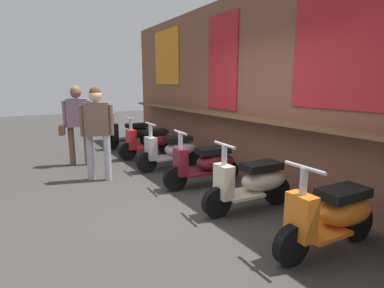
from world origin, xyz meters
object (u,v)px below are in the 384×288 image
Objects in this scene: shopper_with_handbag at (77,118)px; scooter_red at (151,141)px; scooter_silver at (173,150)px; scooter_maroon at (207,163)px; scooter_orange at (334,214)px; scooter_black at (132,133)px; shopper_browsing at (97,124)px; scooter_cream at (254,182)px.

scooter_red is at bearing 99.66° from shopper_with_handbag.
scooter_silver is 1.00× the size of scooter_maroon.
scooter_silver is (1.15, 0.00, 0.00)m from scooter_red.
shopper_with_handbag is at bearing -69.84° from scooter_orange.
shopper_with_handbag is (-0.13, -1.60, 0.63)m from scooter_red.
scooter_black is at bearing 140.23° from shopper_with_handbag.
scooter_black is at bearing -90.58° from scooter_red.
shopper_browsing reaches higher than scooter_red.
shopper_browsing reaches higher than scooter_silver.
shopper_with_handbag is (-3.69, -1.60, 0.63)m from scooter_cream.
scooter_black is 4.85m from scooter_cream.
scooter_silver is 2.42m from scooter_cream.
scooter_black and scooter_orange have the same top height.
shopper_browsing is at bearing 19.29° from shopper_with_handbag.
scooter_red and scooter_orange have the same top height.
shopper_with_handbag reaches higher than scooter_maroon.
scooter_cream is (4.85, -0.00, 0.00)m from scooter_black.
scooter_black is 1.00× the size of scooter_silver.
scooter_cream is at bearing 92.52° from scooter_black.
scooter_black is 6.06m from scooter_orange.
shopper_browsing is (0.01, -1.49, 0.63)m from scooter_silver.
shopper_with_handbag reaches higher than scooter_red.
scooter_black is 1.00× the size of scooter_cream.
scooter_maroon is (3.68, -0.00, 0.00)m from scooter_black.
scooter_black and scooter_red have the same top height.
scooter_black is at bearing -89.94° from scooter_silver.
scooter_red is 1.72m from shopper_with_handbag.
scooter_black is at bearing -87.87° from scooter_orange.
scooter_black is 3.68m from scooter_maroon.
scooter_maroon is at bearing -87.87° from scooter_orange.
shopper_with_handbag is at bearing 38.35° from scooter_black.
scooter_black is at bearing -85.45° from scooter_maroon.
shopper_browsing is at bearing 37.21° from scooter_red.
scooter_red is 4.78m from scooter_orange.
scooter_silver is at bearing -85.95° from scooter_cream.
shopper_with_handbag reaches higher than scooter_orange.
scooter_orange is 3.97m from shopper_browsing.
scooter_black and scooter_silver have the same top height.
scooter_maroon is 2.38m from scooter_orange.
shopper_browsing is at bearing -35.25° from scooter_maroon.
shopper_browsing reaches higher than scooter_maroon.
scooter_maroon is 0.85× the size of shopper_browsing.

